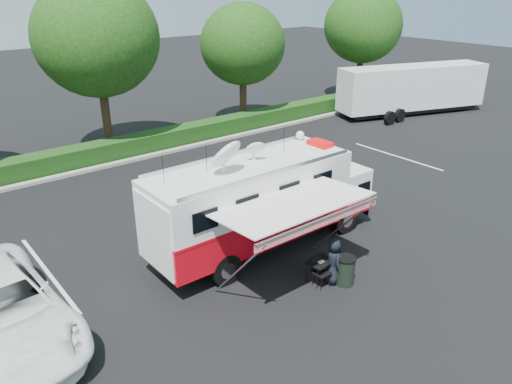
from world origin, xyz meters
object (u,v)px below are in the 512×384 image
(command_truck, at_px, (264,201))
(white_suv, at_px, (4,340))
(folding_table, at_px, (321,262))
(semi_trailer, at_px, (412,89))
(trash_bin, at_px, (345,271))

(command_truck, xyz_separation_m, white_suv, (-8.36, 0.48, -1.75))
(folding_table, distance_m, semi_trailer, 22.49)
(semi_trailer, bearing_deg, command_truck, -157.88)
(white_suv, bearing_deg, trash_bin, -25.82)
(white_suv, distance_m, semi_trailer, 29.11)
(command_truck, bearing_deg, white_suv, 176.74)
(white_suv, height_order, trash_bin, trash_bin)
(command_truck, relative_size, semi_trailer, 0.80)
(trash_bin, bearing_deg, white_suv, 156.85)
(command_truck, relative_size, white_suv, 1.33)
(folding_table, relative_size, semi_trailer, 0.09)
(command_truck, xyz_separation_m, semi_trailer, (19.71, 8.01, -0.04))
(command_truck, distance_m, semi_trailer, 21.28)
(folding_table, xyz_separation_m, semi_trailer, (19.71, 10.77, 1.00))
(white_suv, distance_m, folding_table, 8.98)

